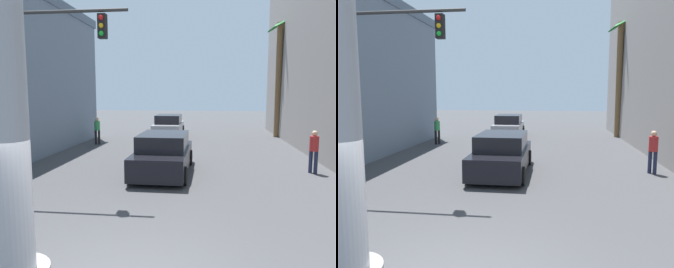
% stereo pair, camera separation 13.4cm
% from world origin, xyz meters
% --- Properties ---
extents(ground_plane, '(86.53, 86.53, 0.00)m').
position_xyz_m(ground_plane, '(0.00, 10.00, 0.00)').
color(ground_plane, '#424244').
extents(traffic_light_mast, '(5.19, 0.32, 5.60)m').
position_xyz_m(traffic_light_mast, '(-4.49, 5.03, 3.98)').
color(traffic_light_mast, '#333333').
rests_on(traffic_light_mast, ground).
extents(car_lead, '(2.08, 4.65, 1.56)m').
position_xyz_m(car_lead, '(-0.37, 7.91, 0.74)').
color(car_lead, black).
rests_on(car_lead, ground).
extents(car_far, '(1.99, 4.48, 1.56)m').
position_xyz_m(car_far, '(-1.48, 18.80, 0.74)').
color(car_far, black).
rests_on(car_far, ground).
extents(palm_tree_far_right, '(2.43, 2.56, 8.01)m').
position_xyz_m(palm_tree_far_right, '(6.19, 19.16, 4.58)').
color(palm_tree_far_right, brown).
rests_on(palm_tree_far_right, ground).
extents(pedestrian_mid_right, '(0.48, 0.48, 1.68)m').
position_xyz_m(pedestrian_mid_right, '(5.43, 8.55, 0.98)').
color(pedestrian_mid_right, '#1E233F').
rests_on(pedestrian_mid_right, ground).
extents(pedestrian_far_left, '(0.39, 0.39, 1.65)m').
position_xyz_m(pedestrian_far_left, '(-5.33, 14.50, 0.96)').
color(pedestrian_far_left, black).
rests_on(pedestrian_far_left, ground).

